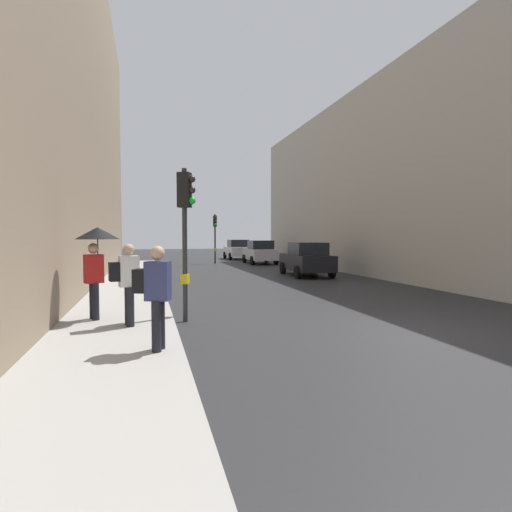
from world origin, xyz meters
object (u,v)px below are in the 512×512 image
at_px(car_dark_suv, 307,259).
at_px(pedestrian_with_grey_backpack, 155,291).
at_px(traffic_light_far_median, 215,230).
at_px(pedestrian_with_umbrella, 96,247).
at_px(car_silver_hatchback, 260,252).
at_px(pedestrian_with_black_backpack, 127,280).
at_px(traffic_light_near_right, 185,216).
at_px(car_white_compact, 237,249).

bearing_deg(car_dark_suv, pedestrian_with_grey_backpack, -121.21).
distance_m(traffic_light_far_median, pedestrian_with_umbrella, 22.04).
bearing_deg(car_silver_hatchback, pedestrian_with_black_backpack, -112.52).
xyz_separation_m(traffic_light_near_right, pedestrian_with_grey_backpack, (-0.79, -3.02, -1.41)).
xyz_separation_m(car_dark_suv, pedestrian_with_umbrella, (-9.25, -10.13, 0.96)).
distance_m(traffic_light_far_median, pedestrian_with_grey_backpack, 24.74).
xyz_separation_m(car_dark_suv, pedestrian_with_black_backpack, (-8.55, -11.09, 0.29)).
distance_m(pedestrian_with_umbrella, pedestrian_with_black_backpack, 1.37).
xyz_separation_m(car_silver_hatchback, car_dark_suv, (-0.18, -9.96, 0.00)).
relative_size(traffic_light_near_right, pedestrian_with_umbrella, 1.74).
bearing_deg(car_dark_suv, pedestrian_with_umbrella, -132.40).
xyz_separation_m(traffic_light_far_median, pedestrian_with_grey_backpack, (-4.92, -24.20, -1.42)).
relative_size(car_white_compact, car_dark_suv, 0.98).
xyz_separation_m(pedestrian_with_umbrella, pedestrian_with_black_backpack, (0.71, -0.96, -0.68)).
bearing_deg(traffic_light_near_right, car_silver_hatchback, 69.85).
relative_size(car_white_compact, pedestrian_with_black_backpack, 2.38).
height_order(car_silver_hatchback, car_dark_suv, same).
relative_size(car_dark_suv, pedestrian_with_black_backpack, 2.42).
bearing_deg(traffic_light_near_right, pedestrian_with_grey_backpack, -104.59).
bearing_deg(traffic_light_far_median, pedestrian_with_grey_backpack, -101.49).
relative_size(pedestrian_with_umbrella, pedestrian_with_grey_backpack, 1.21).
relative_size(pedestrian_with_umbrella, pedestrian_with_black_backpack, 1.21).
relative_size(car_white_compact, pedestrian_with_grey_backpack, 2.38).
bearing_deg(pedestrian_with_black_backpack, car_silver_hatchback, 67.48).
relative_size(traffic_light_near_right, car_dark_suv, 0.87).
height_order(traffic_light_near_right, car_silver_hatchback, traffic_light_near_right).
height_order(car_silver_hatchback, pedestrian_with_grey_backpack, pedestrian_with_grey_backpack).
bearing_deg(pedestrian_with_umbrella, car_silver_hatchback, 64.84).
bearing_deg(pedestrian_with_grey_backpack, car_dark_suv, 58.79).
relative_size(traffic_light_far_median, pedestrian_with_umbrella, 1.75).
distance_m(car_white_compact, pedestrian_with_grey_backpack, 30.51).
bearing_deg(pedestrian_with_grey_backpack, car_silver_hatchback, 70.55).
height_order(car_dark_suv, pedestrian_with_grey_backpack, pedestrian_with_grey_backpack).
bearing_deg(traffic_light_near_right, car_dark_suv, 54.69).
distance_m(car_silver_hatchback, pedestrian_with_umbrella, 22.22).
xyz_separation_m(traffic_light_near_right, car_white_compact, (7.02, 26.48, -1.69)).
height_order(traffic_light_far_median, pedestrian_with_umbrella, traffic_light_far_median).
bearing_deg(pedestrian_with_black_backpack, traffic_light_near_right, 34.28).
bearing_deg(pedestrian_with_grey_backpack, car_white_compact, 75.18).
height_order(traffic_light_far_median, car_silver_hatchback, traffic_light_far_median).
distance_m(traffic_light_far_median, traffic_light_near_right, 21.58).
bearing_deg(pedestrian_with_black_backpack, car_dark_suv, 52.38).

